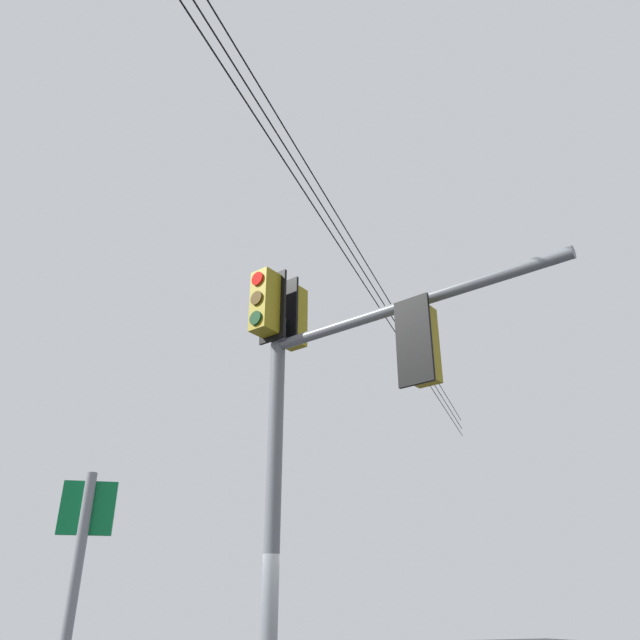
% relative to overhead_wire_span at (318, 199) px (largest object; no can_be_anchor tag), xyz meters
% --- Properties ---
extents(signal_mast_assembly, '(3.85, 2.45, 6.23)m').
position_rel_overhead_wire_span_xyz_m(signal_mast_assembly, '(-1.64, 0.76, -4.31)').
color(signal_mast_assembly, slate).
rests_on(signal_mast_assembly, ground).
extents(overhead_wire_span, '(24.15, 23.30, 0.72)m').
position_rel_overhead_wire_span_xyz_m(overhead_wire_span, '(0.00, 0.00, 0.00)').
color(overhead_wire_span, black).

